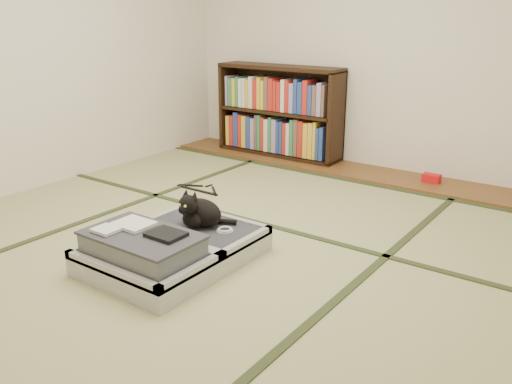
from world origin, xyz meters
The scene contains 10 objects.
floor centered at (0.00, 0.00, 0.00)m, with size 4.50×4.50×0.00m, color tan.
wood_strip centered at (0.00, 2.00, 0.01)m, with size 4.00×0.50×0.02m, color brown.
red_item centered at (0.73, 2.03, 0.06)m, with size 0.15×0.09×0.07m, color red.
room_shell centered at (0.00, 0.00, 1.46)m, with size 4.50×4.50×4.50m.
tatami_borders centered at (0.00, 0.49, 0.00)m, with size 4.00×4.50×0.01m.
bookcase centered at (-0.90, 2.07, 0.45)m, with size 1.34×0.31×0.92m.
suitcase centered at (0.00, -0.46, 0.10)m, with size 0.74×0.99×0.29m.
cat centered at (-0.02, -0.16, 0.24)m, with size 0.33×0.33×0.27m.
cable_coil centered at (0.16, -0.13, 0.15)m, with size 0.10×0.10×0.02m.
hanger centered at (-0.81, 0.73, 0.01)m, with size 0.46×0.21×0.01m.
Camera 1 is at (2.12, -2.53, 1.43)m, focal length 38.00 mm.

